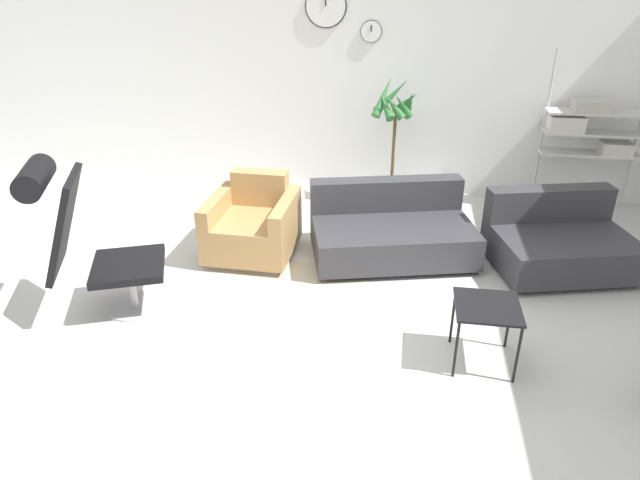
{
  "coord_description": "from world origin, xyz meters",
  "views": [
    {
      "loc": [
        0.72,
        -3.73,
        2.55
      ],
      "look_at": [
        0.11,
        0.3,
        0.55
      ],
      "focal_mm": 32.0,
      "sensor_mm": 36.0,
      "label": 1
    }
  ],
  "objects_px": {
    "couch_low": "(391,232)",
    "side_table": "(487,312)",
    "lounge_chair": "(80,229)",
    "armchair_red": "(253,227)",
    "couch_second": "(559,243)",
    "potted_plant": "(393,143)",
    "shelf_unit": "(589,128)"
  },
  "relations": [
    {
      "from": "potted_plant",
      "to": "side_table",
      "type": "bearing_deg",
      "value": -75.1
    },
    {
      "from": "lounge_chair",
      "to": "potted_plant",
      "type": "relative_size",
      "value": 0.88
    },
    {
      "from": "lounge_chair",
      "to": "side_table",
      "type": "xyz_separation_m",
      "value": [
        3.0,
        -0.17,
        -0.33
      ]
    },
    {
      "from": "potted_plant",
      "to": "shelf_unit",
      "type": "xyz_separation_m",
      "value": [
        2.07,
        0.17,
        0.21
      ]
    },
    {
      "from": "couch_low",
      "to": "shelf_unit",
      "type": "height_order",
      "value": "shelf_unit"
    },
    {
      "from": "couch_low",
      "to": "shelf_unit",
      "type": "relative_size",
      "value": 0.95
    },
    {
      "from": "armchair_red",
      "to": "couch_second",
      "type": "relative_size",
      "value": 0.63
    },
    {
      "from": "couch_low",
      "to": "couch_second",
      "type": "height_order",
      "value": "same"
    },
    {
      "from": "potted_plant",
      "to": "shelf_unit",
      "type": "distance_m",
      "value": 2.09
    },
    {
      "from": "couch_second",
      "to": "potted_plant",
      "type": "xyz_separation_m",
      "value": [
        -1.57,
        1.29,
        0.49
      ]
    },
    {
      "from": "potted_plant",
      "to": "shelf_unit",
      "type": "height_order",
      "value": "shelf_unit"
    },
    {
      "from": "lounge_chair",
      "to": "armchair_red",
      "type": "height_order",
      "value": "lounge_chair"
    },
    {
      "from": "couch_second",
      "to": "armchair_red",
      "type": "bearing_deg",
      "value": -11.0
    },
    {
      "from": "couch_low",
      "to": "side_table",
      "type": "bearing_deg",
      "value": 100.36
    },
    {
      "from": "couch_low",
      "to": "side_table",
      "type": "height_order",
      "value": "couch_low"
    },
    {
      "from": "couch_second",
      "to": "potted_plant",
      "type": "relative_size",
      "value": 0.94
    },
    {
      "from": "couch_low",
      "to": "shelf_unit",
      "type": "bearing_deg",
      "value": -158.38
    },
    {
      "from": "couch_low",
      "to": "side_table",
      "type": "relative_size",
      "value": 3.56
    },
    {
      "from": "potted_plant",
      "to": "couch_low",
      "type": "bearing_deg",
      "value": -87.73
    },
    {
      "from": "shelf_unit",
      "to": "side_table",
      "type": "bearing_deg",
      "value": -113.83
    },
    {
      "from": "lounge_chair",
      "to": "shelf_unit",
      "type": "xyz_separation_m",
      "value": [
        4.32,
        2.82,
        0.19
      ]
    },
    {
      "from": "couch_second",
      "to": "shelf_unit",
      "type": "distance_m",
      "value": 1.69
    },
    {
      "from": "armchair_red",
      "to": "side_table",
      "type": "relative_size",
      "value": 1.84
    },
    {
      "from": "armchair_red",
      "to": "shelf_unit",
      "type": "relative_size",
      "value": 0.49
    },
    {
      "from": "side_table",
      "to": "shelf_unit",
      "type": "distance_m",
      "value": 3.31
    },
    {
      "from": "couch_low",
      "to": "lounge_chair",
      "type": "bearing_deg",
      "value": 16.35
    },
    {
      "from": "side_table",
      "to": "couch_second",
      "type": "bearing_deg",
      "value": 61.86
    },
    {
      "from": "lounge_chair",
      "to": "potted_plant",
      "type": "xyz_separation_m",
      "value": [
        2.25,
        2.65,
        -0.01
      ]
    },
    {
      "from": "armchair_red",
      "to": "couch_second",
      "type": "height_order",
      "value": "armchair_red"
    },
    {
      "from": "couch_second",
      "to": "side_table",
      "type": "distance_m",
      "value": 1.74
    },
    {
      "from": "lounge_chair",
      "to": "armchair_red",
      "type": "relative_size",
      "value": 1.49
    },
    {
      "from": "potted_plant",
      "to": "lounge_chair",
      "type": "bearing_deg",
      "value": -130.3
    }
  ]
}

